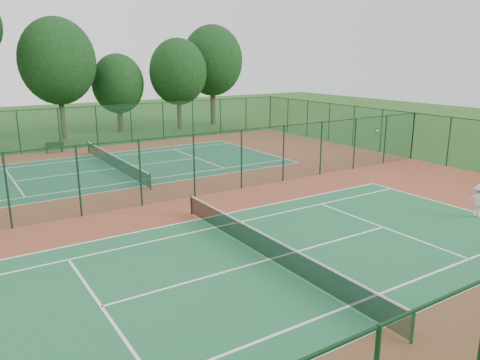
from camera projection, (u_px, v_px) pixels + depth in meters
name	position (u px, v px, depth m)	size (l,w,h in m)	color
ground	(169.00, 201.00, 25.04)	(120.00, 120.00, 0.00)	#245019
red_pad	(169.00, 201.00, 25.04)	(40.00, 36.00, 0.01)	brown
court_near	(269.00, 259.00, 17.73)	(23.77, 10.97, 0.01)	#1F633B
court_far	(115.00, 168.00, 32.34)	(23.77, 10.97, 0.01)	#1D5D3D
fence_north	(78.00, 128.00, 39.21)	(40.00, 0.09, 3.50)	#1B522D
fence_east	(413.00, 136.00, 35.12)	(0.09, 36.00, 3.50)	#194C2D
fence_divider	(168.00, 169.00, 24.60)	(40.00, 0.09, 3.50)	#164429
tennis_net_near	(269.00, 247.00, 17.60)	(0.10, 12.90, 0.97)	#133420
tennis_net_far	(114.00, 161.00, 32.21)	(0.10, 12.90, 0.97)	#153B23
player_near	(479.00, 201.00, 22.34)	(1.03, 0.59, 1.59)	silver
bench	(54.00, 147.00, 37.58)	(1.44, 0.42, 0.89)	black
stray_ball_a	(263.00, 187.00, 27.51)	(0.06, 0.06, 0.06)	#F3F138
stray_ball_b	(241.00, 193.00, 26.43)	(0.07, 0.07, 0.07)	#C5E836
stray_ball_c	(206.00, 196.00, 25.76)	(0.08, 0.08, 0.08)	#A7C32D
evergreen_row	(68.00, 138.00, 44.99)	(39.00, 5.00, 12.00)	black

